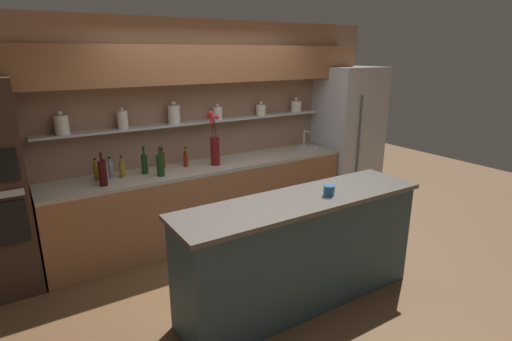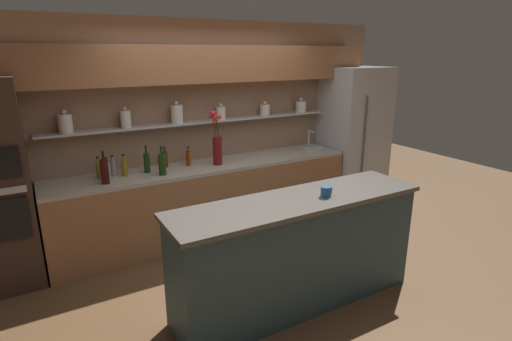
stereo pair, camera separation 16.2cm
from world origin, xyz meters
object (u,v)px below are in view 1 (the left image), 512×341
at_px(refrigerator, 348,137).
at_px(bottle_wine_5, 103,173).
at_px(bottle_oil_9, 186,158).
at_px(bottle_wine_3, 160,165).
at_px(bottle_spirit_2, 105,172).
at_px(sink_fixture, 308,147).
at_px(bottle_spirit_4, 110,169).
at_px(coffee_mug, 329,191).
at_px(bottle_sauce_0, 185,160).
at_px(bottle_oil_7, 96,171).
at_px(bottle_spirit_6, 162,160).
at_px(bottle_wine_1, 145,164).
at_px(bottle_oil_8, 122,169).
at_px(flower_vase, 215,145).

distance_m(refrigerator, bottle_wine_5, 3.49).
distance_m(bottle_wine_5, bottle_oil_9, 1.05).
bearing_deg(bottle_wine_3, bottle_spirit_2, 167.10).
distance_m(sink_fixture, bottle_wine_5, 2.79).
xyz_separation_m(sink_fixture, bottle_spirit_4, (-2.66, 0.10, 0.07)).
xyz_separation_m(refrigerator, coffee_mug, (-1.95, -1.73, 0.05)).
distance_m(bottle_sauce_0, bottle_oil_7, 1.00).
xyz_separation_m(refrigerator, bottle_oil_7, (-3.51, 0.14, 0.01)).
bearing_deg(bottle_spirit_6, bottle_wine_3, -113.13).
bearing_deg(bottle_oil_7, bottle_spirit_4, 3.29).
xyz_separation_m(bottle_wine_1, bottle_wine_5, (-0.48, -0.18, 0.02)).
bearing_deg(refrigerator, bottle_spirit_4, 177.43).
bearing_deg(coffee_mug, bottle_wine_5, 133.10).
relative_size(sink_fixture, bottle_spirit_6, 1.21).
bearing_deg(bottle_oil_7, bottle_oil_8, -11.84).
height_order(sink_fixture, bottle_sauce_0, sink_fixture).
xyz_separation_m(bottle_wine_1, bottle_spirit_4, (-0.36, 0.06, -0.02)).
relative_size(flower_vase, bottle_spirit_6, 2.71).
distance_m(bottle_sauce_0, bottle_oil_9, 0.08).
xyz_separation_m(bottle_spirit_2, bottle_oil_8, (0.19, 0.04, -0.00)).
distance_m(bottle_wine_3, bottle_wine_5, 0.60).
bearing_deg(sink_fixture, refrigerator, -3.98).
bearing_deg(bottle_oil_9, bottle_spirit_2, -171.34).
xyz_separation_m(flower_vase, bottle_oil_7, (-1.33, 0.14, -0.15)).
bearing_deg(bottle_sauce_0, bottle_spirit_4, 177.86).
height_order(bottle_wine_1, bottle_spirit_4, bottle_wine_1).
xyz_separation_m(bottle_sauce_0, bottle_oil_7, (-1.00, 0.02, 0.02)).
distance_m(flower_vase, bottle_oil_8, 1.08).
relative_size(bottle_spirit_2, bottle_wine_5, 0.70).
relative_size(bottle_wine_1, bottle_spirit_4, 1.34).
relative_size(bottle_wine_1, bottle_oil_9, 1.42).
height_order(refrigerator, bottle_oil_8, refrigerator).
relative_size(bottle_wine_5, bottle_oil_9, 1.60).
bearing_deg(bottle_wine_5, bottle_oil_9, 15.34).
bearing_deg(bottle_wine_3, bottle_spirit_4, 153.68).
relative_size(sink_fixture, bottle_spirit_4, 1.28).
distance_m(bottle_sauce_0, bottle_wine_1, 0.50).
distance_m(bottle_sauce_0, bottle_wine_3, 0.43).
relative_size(sink_fixture, bottle_oil_7, 1.24).
bearing_deg(bottle_spirit_4, bottle_wine_1, -9.02).
height_order(sink_fixture, bottle_spirit_6, sink_fixture).
height_order(bottle_oil_7, bottle_oil_8, bottle_oil_8).
relative_size(refrigerator, bottle_spirit_2, 8.31).
bearing_deg(bottle_spirit_4, bottle_wine_3, -26.32).
relative_size(refrigerator, bottle_spirit_4, 8.80).
height_order(refrigerator, sink_fixture, refrigerator).
relative_size(bottle_sauce_0, bottle_spirit_2, 0.76).
distance_m(refrigerator, coffee_mug, 2.61).
height_order(bottle_wine_3, bottle_oil_8, bottle_wine_3).
bearing_deg(bottle_wine_1, flower_vase, -6.70).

